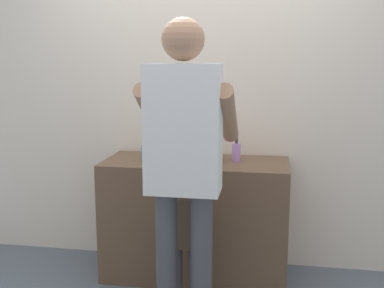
{
  "coord_description": "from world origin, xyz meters",
  "views": [
    {
      "loc": [
        0.52,
        -2.88,
        1.57
      ],
      "look_at": [
        0.0,
        0.15,
        1.01
      ],
      "focal_mm": 43.72,
      "sensor_mm": 36.0,
      "label": 1
    }
  ],
  "objects_px": {
    "adult_parent": "(184,148)",
    "child_toddler": "(185,230)",
    "toothbrush_cup": "(146,152)",
    "soap_bottle": "(236,152)"
  },
  "relations": [
    {
      "from": "toothbrush_cup",
      "to": "adult_parent",
      "type": "distance_m",
      "value": 0.78
    },
    {
      "from": "child_toddler",
      "to": "adult_parent",
      "type": "distance_m",
      "value": 0.63
    },
    {
      "from": "toothbrush_cup",
      "to": "child_toddler",
      "type": "distance_m",
      "value": 0.68
    },
    {
      "from": "soap_bottle",
      "to": "child_toddler",
      "type": "xyz_separation_m",
      "value": [
        -0.28,
        -0.44,
        -0.43
      ]
    },
    {
      "from": "toothbrush_cup",
      "to": "soap_bottle",
      "type": "xyz_separation_m",
      "value": [
        0.64,
        0.04,
        0.01
      ]
    },
    {
      "from": "soap_bottle",
      "to": "adult_parent",
      "type": "xyz_separation_m",
      "value": [
        -0.24,
        -0.69,
        0.15
      ]
    },
    {
      "from": "toothbrush_cup",
      "to": "soap_bottle",
      "type": "distance_m",
      "value": 0.64
    },
    {
      "from": "adult_parent",
      "to": "child_toddler",
      "type": "bearing_deg",
      "value": 99.23
    },
    {
      "from": "toothbrush_cup",
      "to": "adult_parent",
      "type": "height_order",
      "value": "adult_parent"
    },
    {
      "from": "child_toddler",
      "to": "adult_parent",
      "type": "relative_size",
      "value": 0.46
    }
  ]
}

